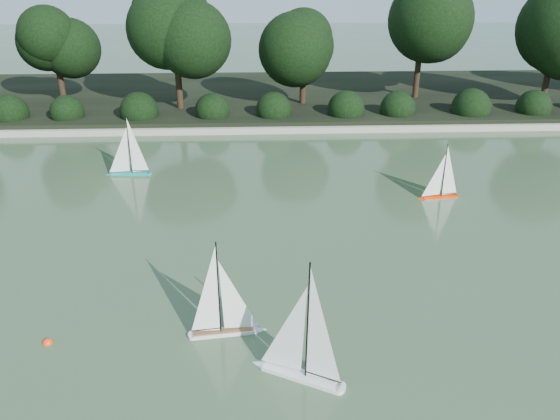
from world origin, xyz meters
The scene contains 10 objects.
ground centered at (0.00, 0.00, 0.00)m, with size 80.00×80.00×0.00m, color #2F4529.
pond_coping centered at (0.00, 9.00, 0.09)m, with size 40.00×0.35×0.18m, color gray.
far_bank centered at (0.00, 13.00, 0.15)m, with size 40.00×8.00×0.30m, color black.
tree_line centered at (1.23, 11.44, 2.64)m, with size 26.31×3.93×4.39m.
shrub_hedge centered at (0.00, 9.90, 0.45)m, with size 29.10×1.10×1.10m.
sailboat_white_a centered at (-0.13, -1.41, 0.27)m, with size 1.18×0.73×1.71m.
sailboat_white_b centered at (-0.95, -0.54, 0.23)m, with size 1.09×0.30×1.48m.
sailboat_orange centered at (3.30, 3.97, 0.20)m, with size 0.95×0.26×1.29m.
sailboat_teal centered at (-3.66, 5.67, 0.24)m, with size 1.12×0.20×1.53m.
race_buoy centered at (-3.38, -0.65, 0.00)m, with size 0.14×0.14×0.14m, color #FF420D.
Camera 1 is at (-0.53, -6.65, 4.65)m, focal length 35.00 mm.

